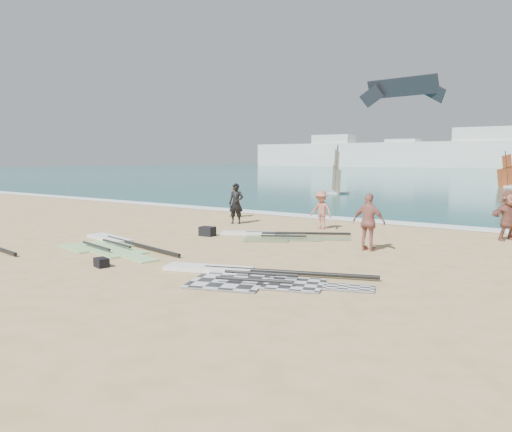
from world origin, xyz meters
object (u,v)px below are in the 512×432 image
Objects in this scene: gear_bag_near at (207,231)px; beachgoer_back at (369,222)px; person_wetsuit at (236,204)px; beachgoer_left at (235,202)px; rig_grey at (244,276)px; rig_green at (112,244)px; beachgoer_mid at (321,210)px; gear_bag_far at (101,263)px; beachgoer_right at (508,215)px; rig_orange at (273,236)px.

beachgoer_back is at bearing 6.25° from gear_bag_near.
person_wetsuit reaches higher than beachgoer_left.
gear_bag_near reaches higher than rig_grey.
rig_grey is at bearing 3.00° from rig_green.
beachgoer_back reaches higher than beachgoer_mid.
person_wetsuit is (-2.64, 9.70, 0.83)m from gear_bag_far.
beachgoer_mid reaches higher than rig_grey.
rig_grey is at bearing -41.30° from gear_bag_near.
beachgoer_right is (8.65, 11.88, 0.82)m from gear_bag_far.
person_wetsuit is (-0.06, 7.27, 0.91)m from rig_green.
gear_bag_near is 6.23m from gear_bag_far.
rig_grey is 10.13× the size of gear_bag_near.
beachgoer_back is (7.79, 4.39, 0.92)m from rig_green.
rig_orange is at bearing 82.44° from gear_bag_far.
gear_bag_near is 1.31× the size of gear_bag_far.
rig_green is 9.01m from beachgoer_mid.
rig_green is 8.99m from beachgoer_back.
beachgoer_mid is (2.80, 4.33, 0.66)m from gear_bag_near.
beachgoer_left is at bearing -25.47° from beachgoer_back.
rig_green is 14.71m from beachgoer_right.
gear_bag_near is (-2.29, -1.30, 0.14)m from rig_orange.
person_wetsuit is (-1.33, 3.60, 0.77)m from gear_bag_near.
rig_green is 1.16× the size of rig_orange.
gear_bag_near is at bearing 158.24° from beachgoer_right.
beachgoer_left is (-5.19, 4.26, 0.76)m from rig_orange.
rig_grey is 9.47m from beachgoer_mid.
beachgoer_left is (-1.63, 9.23, 0.76)m from rig_green.
beachgoer_left is at bearing 112.07° from rig_green.
rig_grey is at bearing -66.70° from beachgoer_mid.
person_wetsuit is 1.14× the size of beachgoer_mid.
beachgoer_right is at bearing -9.16° from person_wetsuit.
beachgoer_right is (11.29, 2.19, -0.01)m from person_wetsuit.
rig_grey is 3.08× the size of person_wetsuit.
beachgoer_back reaches higher than rig_grey.
beachgoer_right reaches higher than rig_green.
beachgoer_right is (7.67, 4.49, 0.90)m from rig_orange.
rig_orange is 8.73× the size of gear_bag_near.
person_wetsuit is at bearing -18.44° from beachgoer_back.
beachgoer_right is at bearing 18.81° from beachgoer_mid.
gear_bag_near is 6.61m from beachgoer_back.
rig_orange is 3.17m from beachgoer_mid.
rig_orange is at bearing 29.58° from gear_bag_near.
beachgoer_back is (4.23, -0.59, 0.92)m from rig_orange.
rig_green is (-6.66, 1.06, 0.00)m from rig_grey.
beachgoer_mid reaches higher than gear_bag_far.
rig_green is 3.11× the size of beachgoer_right.
beachgoer_mid is (4.06, 8.01, 0.79)m from rig_green.
rig_green is at bearing 168.20° from beachgoer_right.
beachgoer_mid is at bearing 139.56° from beachgoer_right.
person_wetsuit is 4.19m from beachgoer_mid.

